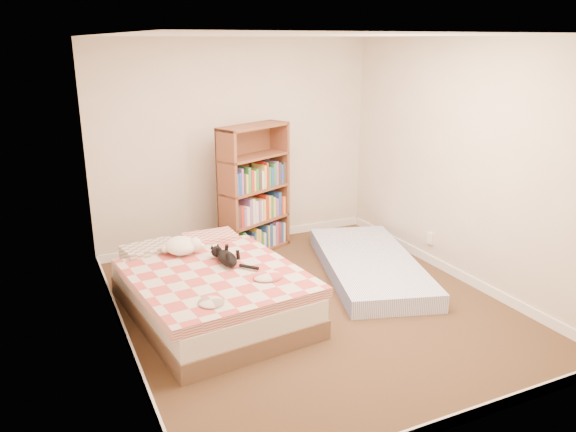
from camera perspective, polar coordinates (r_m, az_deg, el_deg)
name	(u,v)px	position (r m, az deg, el deg)	size (l,w,h in m)	color
room	(313,186)	(5.10, 2.54, 3.05)	(3.51, 4.01, 2.51)	#44321D
bed	(210,289)	(5.34, -7.92, -7.40)	(1.59, 2.07, 0.52)	brown
bookshelf	(254,206)	(6.74, -3.48, 1.04)	(1.05, 0.67, 1.54)	brown
floor_mattress	(369,265)	(6.26, 8.27, -4.97)	(0.94, 2.08, 0.19)	#7C8ECE
black_cat	(226,257)	(5.29, -6.29, -4.17)	(0.24, 0.59, 0.13)	black
white_dog	(182,246)	(5.57, -10.70, -2.98)	(0.39, 0.42, 0.17)	white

